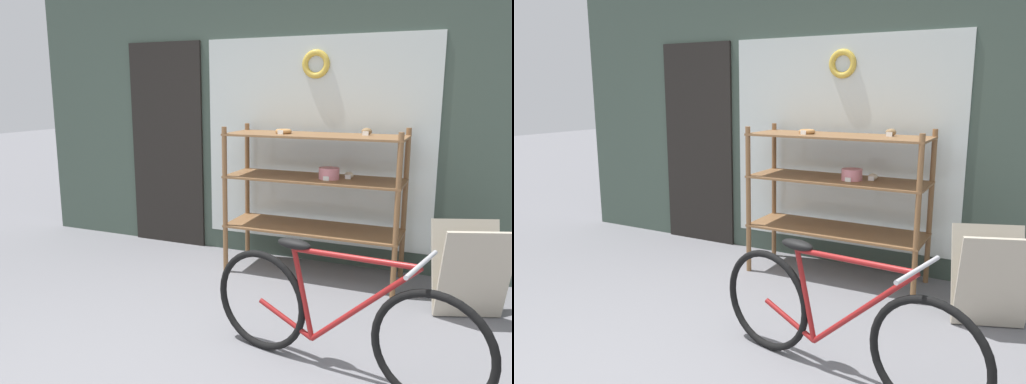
# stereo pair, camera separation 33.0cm
# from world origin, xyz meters

# --- Properties ---
(storefront_facade) EXTENTS (5.90, 0.13, 3.11)m
(storefront_facade) POSITION_xyz_m (-0.04, 2.51, 1.52)
(storefront_facade) COLOR #3D4C42
(storefront_facade) RESTS_ON ground_plane
(display_case) EXTENTS (1.52, 0.53, 1.31)m
(display_case) POSITION_xyz_m (0.31, 2.11, 0.83)
(display_case) COLOR brown
(display_case) RESTS_ON ground_plane
(bicycle) EXTENTS (1.68, 0.53, 0.78)m
(bicycle) POSITION_xyz_m (0.90, 0.61, 0.35)
(bicycle) COLOR black
(bicycle) RESTS_ON ground_plane
(sandwich_board) EXTENTS (0.58, 0.52, 0.69)m
(sandwich_board) POSITION_xyz_m (1.59, 1.72, 0.35)
(sandwich_board) COLOR #B2A893
(sandwich_board) RESTS_ON ground_plane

